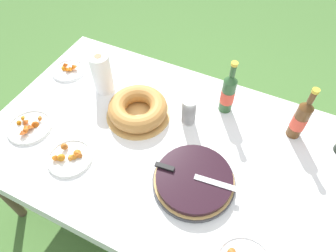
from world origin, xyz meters
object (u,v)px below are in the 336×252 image
at_px(snack_plate_left, 68,70).
at_px(cider_bottle_green, 228,93).
at_px(serving_knife, 188,174).
at_px(berry_tart, 194,180).
at_px(snack_plate_far, 29,127).
at_px(cup_stack, 189,112).
at_px(bundt_cake, 138,109).
at_px(snack_plate_near, 70,158).
at_px(cider_bottle_amber, 301,119).
at_px(paper_towel_roll, 102,73).

bearing_deg(snack_plate_left, cider_bottle_green, 7.32).
distance_m(serving_knife, snack_plate_left, 1.02).
bearing_deg(cider_bottle_green, serving_knife, -91.12).
relative_size(berry_tart, snack_plate_far, 1.64).
height_order(cup_stack, cider_bottle_green, cider_bottle_green).
height_order(bundt_cake, snack_plate_near, bundt_cake).
xyz_separation_m(cup_stack, cider_bottle_amber, (0.52, 0.16, 0.04)).
height_order(cider_bottle_green, cider_bottle_amber, cider_bottle_green).
xyz_separation_m(berry_tart, cider_bottle_amber, (0.35, 0.48, 0.09)).
bearing_deg(snack_plate_near, cider_bottle_amber, 33.34).
relative_size(berry_tart, snack_plate_near, 1.73).
xyz_separation_m(cider_bottle_amber, snack_plate_far, (-1.24, -0.56, -0.11)).
relative_size(bundt_cake, snack_plate_left, 1.72).
relative_size(bundt_cake, snack_plate_far, 1.50).
bearing_deg(snack_plate_left, cider_bottle_amber, 4.71).
distance_m(berry_tart, cider_bottle_green, 0.50).
xyz_separation_m(cup_stack, snack_plate_left, (-0.82, 0.05, -0.07)).
relative_size(cider_bottle_green, snack_plate_left, 1.61).
bearing_deg(cider_bottle_amber, bundt_cake, -163.53).
relative_size(serving_knife, cup_stack, 2.30).
relative_size(cup_stack, cider_bottle_green, 0.50).
distance_m(serving_knife, paper_towel_roll, 0.75).
distance_m(cider_bottle_green, snack_plate_left, 0.97).
xyz_separation_m(cider_bottle_amber, snack_plate_left, (-1.33, -0.11, -0.11)).
bearing_deg(snack_plate_near, bundt_cake, 67.39).
bearing_deg(bundt_cake, cider_bottle_amber, 16.47).
bearing_deg(snack_plate_far, snack_plate_left, 101.19).
distance_m(cup_stack, cider_bottle_amber, 0.54).
bearing_deg(cider_bottle_green, snack_plate_near, -131.96).
bearing_deg(cider_bottle_amber, berry_tart, -126.30).
xyz_separation_m(cider_bottle_green, snack_plate_far, (-0.87, -0.57, -0.11)).
bearing_deg(berry_tart, cider_bottle_amber, 53.70).
bearing_deg(paper_towel_roll, snack_plate_far, -115.12).
bearing_deg(cup_stack, snack_plate_near, -132.58).
relative_size(bundt_cake, paper_towel_roll, 1.44).
relative_size(cider_bottle_amber, snack_plate_left, 1.59).
xyz_separation_m(cup_stack, cider_bottle_green, (0.15, 0.17, 0.04)).
bearing_deg(cup_stack, berry_tart, -62.78).
distance_m(cider_bottle_green, snack_plate_far, 1.05).
relative_size(cup_stack, paper_towel_roll, 0.68).
distance_m(cider_bottle_amber, paper_towel_roll, 1.06).
bearing_deg(cider_bottle_amber, snack_plate_left, -175.29).
relative_size(cider_bottle_green, paper_towel_roll, 1.35).
xyz_separation_m(snack_plate_near, paper_towel_roll, (-0.11, 0.48, 0.11)).
bearing_deg(paper_towel_roll, snack_plate_left, 173.99).
bearing_deg(cider_bottle_green, snack_plate_left, -172.68).
bearing_deg(berry_tart, snack_plate_near, -166.71).
distance_m(serving_knife, cup_stack, 0.35).
distance_m(serving_knife, snack_plate_near, 0.58).
height_order(bundt_cake, cider_bottle_amber, cider_bottle_amber).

